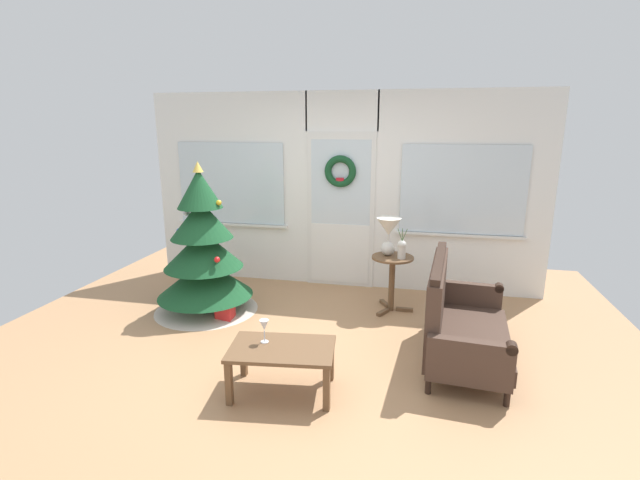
% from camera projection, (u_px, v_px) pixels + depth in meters
% --- Properties ---
extents(ground_plane, '(6.76, 6.76, 0.00)m').
position_uv_depth(ground_plane, '(303.00, 355.00, 4.37)').
color(ground_plane, '#AD7F56').
extents(back_wall_with_door, '(5.20, 0.19, 2.55)m').
position_uv_depth(back_wall_with_door, '(341.00, 191.00, 6.03)').
color(back_wall_with_door, white).
rests_on(back_wall_with_door, ground).
extents(christmas_tree, '(1.20, 1.20, 1.74)m').
position_uv_depth(christmas_tree, '(203.00, 257.00, 5.29)').
color(christmas_tree, '#4C331E').
rests_on(christmas_tree, ground).
extents(settee_sofa, '(0.82, 1.52, 0.96)m').
position_uv_depth(settee_sofa, '(457.00, 321.00, 4.23)').
color(settee_sofa, black).
rests_on(settee_sofa, ground).
extents(side_table, '(0.50, 0.48, 0.66)m').
position_uv_depth(side_table, '(392.00, 272.00, 5.32)').
color(side_table, brown).
rests_on(side_table, ground).
extents(table_lamp, '(0.28, 0.28, 0.44)m').
position_uv_depth(table_lamp, '(389.00, 231.00, 5.25)').
color(table_lamp, silver).
rests_on(table_lamp, side_table).
extents(flower_vase, '(0.11, 0.10, 0.35)m').
position_uv_depth(flower_vase, '(402.00, 248.00, 5.17)').
color(flower_vase, beige).
rests_on(flower_vase, side_table).
extents(coffee_table, '(0.90, 0.62, 0.40)m').
position_uv_depth(coffee_table, '(282.00, 354.00, 3.70)').
color(coffee_table, brown).
rests_on(coffee_table, ground).
extents(wine_glass, '(0.08, 0.08, 0.20)m').
position_uv_depth(wine_glass, '(264.00, 326.00, 3.73)').
color(wine_glass, silver).
rests_on(wine_glass, coffee_table).
extents(gift_box, '(0.18, 0.17, 0.18)m').
position_uv_depth(gift_box, '(225.00, 312.00, 5.15)').
color(gift_box, red).
rests_on(gift_box, ground).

